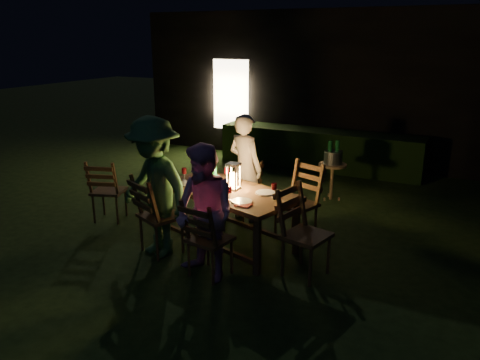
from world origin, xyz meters
The scene contains 29 objects.
garden_envelope centered at (-0.01, 6.15, 1.58)m, with size 40.00×40.00×3.20m.
dining_table centered at (-0.41, -0.44, 0.69)m, with size 2.02×1.39×0.76m.
chair_near_left centered at (-1.06, -1.05, 0.33)m, with size 0.64×0.66×1.08m.
chair_near_right centered at (-0.19, -1.30, 0.30)m, with size 0.51×0.54×0.98m.
chair_far_left centered at (-0.62, 0.43, 0.28)m, with size 0.52×0.54×0.94m.
chair_far_right centered at (0.34, 0.15, 0.33)m, with size 0.63×0.65×1.08m.
chair_end centered at (0.77, -0.79, 0.33)m, with size 0.61×0.59×1.08m.
chair_spare centered at (-2.39, -0.49, 0.30)m, with size 0.57×0.59×0.99m.
person_house_side centered at (-0.61, 0.48, 0.80)m, with size 0.58×0.38×1.60m, color #F4DDD0.
person_opp_right centered at (-0.21, -1.35, 0.78)m, with size 0.76×0.59×1.56m, color #CB8CC0.
person_opp_left centered at (-1.07, -1.10, 0.88)m, with size 1.14×0.66×1.76m, color #306033.
lantern centered at (-0.35, -0.40, 0.92)m, with size 0.16×0.16×0.35m.
plate_far_left centered at (-0.87, -0.07, 0.77)m, with size 0.25×0.25×0.01m, color white.
plate_near_left centered at (-1.00, -0.49, 0.77)m, with size 0.25×0.25×0.01m, color white.
plate_far_right centered at (0.09, -0.35, 0.77)m, with size 0.25×0.25×0.01m, color white.
plate_near_right centered at (-0.04, -0.78, 0.77)m, with size 0.25×0.25×0.01m, color white.
wineglass_a centered at (-0.62, -0.08, 0.85)m, with size 0.06×0.06×0.18m, color #59070F, non-canonical shape.
wineglass_b centered at (-1.13, -0.35, 0.85)m, with size 0.06×0.06×0.18m, color #59070F, non-canonical shape.
wineglass_c centered at (-0.20, -0.79, 0.85)m, with size 0.06×0.06×0.18m, color #59070F, non-canonical shape.
wineglass_d centered at (0.24, -0.44, 0.85)m, with size 0.06×0.06×0.18m, color #59070F, non-canonical shape.
wineglass_e centered at (-0.59, -0.70, 0.85)m, with size 0.06×0.06×0.18m, color silver, non-canonical shape.
bottle_table centered at (-0.65, -0.37, 0.90)m, with size 0.07×0.07×0.28m, color #0F471E.
napkin_left centered at (-0.64, -0.70, 0.77)m, with size 0.18×0.14×0.01m, color red.
napkin_right centered at (0.03, -0.88, 0.77)m, with size 0.18×0.14×0.01m, color red.
phone centered at (-1.09, -0.55, 0.77)m, with size 0.14×0.07×0.01m, color black.
side_table centered at (0.31, 1.91, 0.55)m, with size 0.46×0.46×0.63m.
ice_bucket centered at (0.31, 1.91, 0.74)m, with size 0.30×0.30×0.22m, color #A5A8AD.
bottle_bucket_a centered at (0.26, 1.87, 0.79)m, with size 0.07×0.07×0.32m, color #0F471E.
bottle_bucket_b centered at (0.36, 1.95, 0.79)m, with size 0.07×0.07×0.32m, color #0F471E.
Camera 1 is at (2.31, -5.49, 2.66)m, focal length 35.00 mm.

